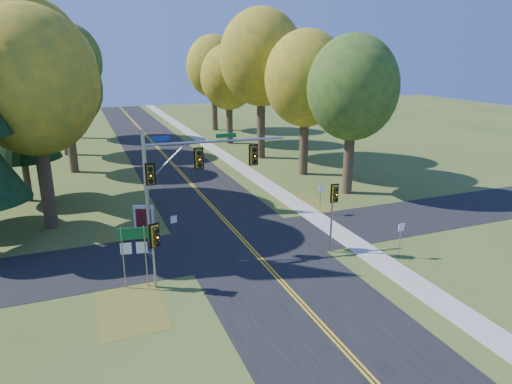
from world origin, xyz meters
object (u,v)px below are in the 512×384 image
object	(u,v)px
east_signal_pole	(334,201)
info_kiosk	(144,219)
traffic_mast	(183,175)
route_sign_cluster	(134,245)

from	to	relation	value
east_signal_pole	info_kiosk	distance (m)	12.38
traffic_mast	route_sign_cluster	xyz separation A→B (m)	(-3.21, -2.97, -2.46)
traffic_mast	east_signal_pole	distance (m)	8.63
east_signal_pole	traffic_mast	bearing A→B (deg)	165.66
traffic_mast	route_sign_cluster	size ratio (longest dim) A/B	2.50
traffic_mast	info_kiosk	distance (m)	6.05
info_kiosk	east_signal_pole	bearing A→B (deg)	-14.98
traffic_mast	info_kiosk	xyz separation A→B (m)	(-1.75, 4.33, -3.84)
east_signal_pole	route_sign_cluster	world-z (taller)	east_signal_pole
traffic_mast	info_kiosk	size ratio (longest dim) A/B	4.49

